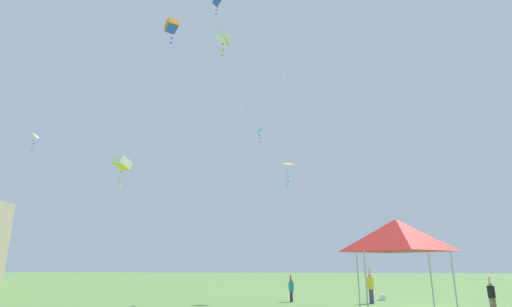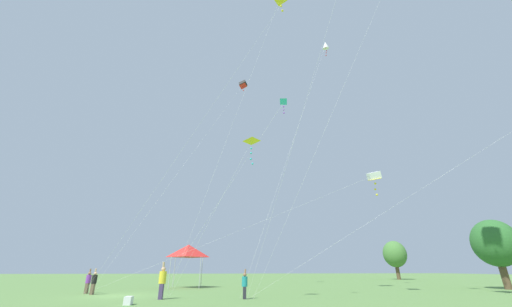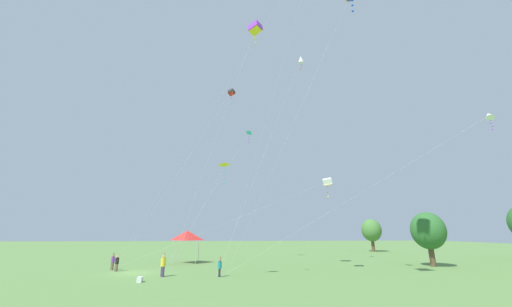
% 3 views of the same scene
% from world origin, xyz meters
% --- Properties ---
extents(ground_plane, '(220.00, 220.00, 0.00)m').
position_xyz_m(ground_plane, '(0.00, 0.00, 0.00)').
color(ground_plane, '#5B8442').
extents(tree_far_left, '(4.12, 3.71, 6.22)m').
position_xyz_m(tree_far_left, '(-2.72, 32.97, 4.02)').
color(tree_far_left, brown).
rests_on(tree_far_left, ground).
extents(tree_far_right, '(4.39, 3.95, 6.62)m').
position_xyz_m(tree_far_right, '(-29.32, 38.82, 4.28)').
color(tree_far_right, brown).
rests_on(tree_far_right, ground).
extents(festival_tent, '(3.16, 3.16, 4.07)m').
position_xyz_m(festival_tent, '(-8.65, 3.58, 3.45)').
color(festival_tent, '#B7B7BC').
rests_on(festival_tent, ground).
extents(cooler_box, '(0.55, 0.36, 0.40)m').
position_xyz_m(cooler_box, '(5.74, 2.26, 0.20)').
color(cooler_box, white).
rests_on(cooler_box, ground).
extents(person_teal_shirt, '(0.35, 0.35, 1.71)m').
position_xyz_m(person_teal_shirt, '(3.36, 8.46, 0.83)').
color(person_teal_shirt, '#282833').
rests_on(person_teal_shirt, ground).
extents(person_yellow_shirt, '(0.44, 0.44, 2.13)m').
position_xyz_m(person_yellow_shirt, '(2.92, 3.34, 1.03)').
color(person_yellow_shirt, '#473860').
rests_on(person_yellow_shirt, ground).
extents(person_black_shirt, '(0.36, 0.36, 1.76)m').
position_xyz_m(person_black_shirt, '(-1.22, -2.26, 0.85)').
color(person_black_shirt, brown).
rests_on(person_black_shirt, ground).
extents(person_purple_shirt, '(0.36, 0.36, 1.75)m').
position_xyz_m(person_purple_shirt, '(-2.34, -3.11, 0.85)').
color(person_purple_shirt, brown).
rests_on(person_purple_shirt, ground).
extents(kite_white_box_0, '(3.78, 23.75, 9.81)m').
position_xyz_m(kite_white_box_0, '(0.47, 19.88, 9.23)').
color(kite_white_box_0, silver).
rests_on(kite_white_box_0, ground).
extents(kite_black_box_1, '(7.22, 12.41, 25.23)m').
position_xyz_m(kite_black_box_1, '(-9.00, 8.88, 24.67)').
color(kite_black_box_1, silver).
rests_on(kite_black_box_1, ground).
extents(kite_yellow_delta_2, '(2.84, 5.33, 10.11)m').
position_xyz_m(kite_yellow_delta_2, '(5.16, 8.63, 9.76)').
color(kite_yellow_delta_2, silver).
rests_on(kite_yellow_delta_2, ground).
extents(kite_cyan_delta_3, '(3.40, 8.22, 13.11)m').
position_xyz_m(kite_cyan_delta_3, '(5.58, 10.83, 12.69)').
color(kite_cyan_delta_3, silver).
rests_on(kite_cyan_delta_3, ground).
extents(kite_purple_box_6, '(1.81, 8.89, 27.15)m').
position_xyz_m(kite_purple_box_6, '(3.25, 11.68, 26.56)').
color(kite_purple_box_6, silver).
rests_on(kite_purple_box_6, ground).
extents(kite_white_diamond_8, '(6.87, 10.94, 27.77)m').
position_xyz_m(kite_white_diamond_8, '(-3.29, 18.56, 27.17)').
color(kite_white_diamond_8, silver).
rests_on(kite_white_diamond_8, ground).
extents(kite_white_diamond_9, '(5.03, 25.11, 14.96)m').
position_xyz_m(kite_white_diamond_9, '(8.09, 33.17, 14.32)').
color(kite_white_diamond_9, silver).
rests_on(kite_white_diamond_9, ground).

